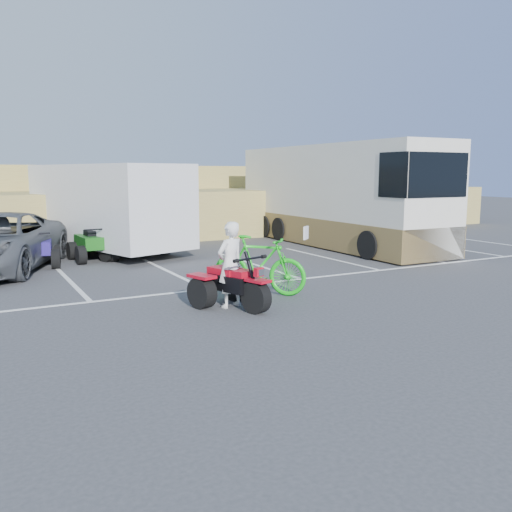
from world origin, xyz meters
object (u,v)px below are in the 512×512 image
rider (230,265)px  cargo_trailer (109,206)px  quad_atv_green (93,261)px  quad_atv_blue (39,267)px  red_trike_atv (236,308)px  green_dirt_bike (259,265)px  rv_motorhome (335,203)px

rider → cargo_trailer: bearing=-104.8°
cargo_trailer → quad_atv_green: (-0.91, -1.46, -1.65)m
rider → quad_atv_blue: 7.75m
red_trike_atv → quad_atv_green: (-1.30, 7.64, 0.00)m
green_dirt_bike → rv_motorhome: size_ratio=0.22×
red_trike_atv → green_dirt_bike: (1.07, 0.95, 0.67)m
red_trike_atv → quad_atv_green: size_ratio=1.04×
green_dirt_bike → red_trike_atv: bearing=-179.3°
rider → quad_atv_green: size_ratio=1.07×
rv_motorhome → quad_atv_green: (-9.20, 0.36, -1.62)m
quad_atv_blue → rv_motorhome: bearing=9.2°
rv_motorhome → quad_atv_green: bearing=178.5°
red_trike_atv → rv_motorhome: 10.87m
red_trike_atv → rv_motorhome: rv_motorhome is taller
red_trike_atv → cargo_trailer: bearing=75.4°
quad_atv_green → rider: bearing=-84.1°
rider → red_trike_atv: bearing=90.0°
rv_motorhome → cargo_trailer: bearing=168.3°
red_trike_atv → quad_atv_green: 7.75m
green_dirt_bike → quad_atv_green: size_ratio=1.35×
red_trike_atv → rider: (-0.04, 0.14, 0.89)m
quad_atv_green → green_dirt_bike: bearing=-74.1°
red_trike_atv → green_dirt_bike: size_ratio=0.77×
rider → rv_motorhome: (7.95, 7.14, 0.73)m
quad_atv_blue → quad_atv_green: 1.70m
rider → quad_atv_green: rider is taller
rv_motorhome → green_dirt_bike: bearing=-136.5°
rv_motorhome → red_trike_atv: bearing=-136.6°
quad_atv_blue → quad_atv_green: bearing=21.8°
red_trike_atv → green_dirt_bike: 1.58m
cargo_trailer → quad_atv_green: 2.38m
green_dirt_bike → quad_atv_blue: (-4.02, 6.31, -0.67)m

